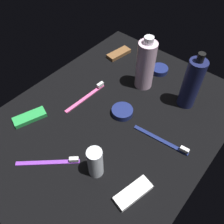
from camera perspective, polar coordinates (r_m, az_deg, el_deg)
ground_plane at (r=77.53cm, az=0.00°, el=-1.71°), size 84.00×64.00×1.20cm
lotion_bottle at (r=79.03cm, az=18.78°, el=6.55°), size 5.70×5.70×20.57cm
bodywash_bottle at (r=82.73cm, az=8.14°, el=11.26°), size 6.39×6.39×19.88cm
deodorant_stick at (r=62.50cm, az=-4.08°, el=-12.14°), size 4.10×4.10×10.16cm
toothbrush_purple at (r=69.63cm, az=-14.46°, el=-11.63°), size 13.14×14.00×2.10cm
toothbrush_pink at (r=83.42cm, az=-5.94°, el=4.00°), size 18.03×1.95×2.10cm
toothbrush_navy at (r=72.75cm, az=12.49°, el=-6.88°), size 3.21×18.02×2.10cm
snack_bar_green at (r=80.84cm, az=-19.36°, el=-1.20°), size 11.14×7.16×1.50cm
snack_bar_brown at (r=101.45cm, az=1.65°, el=14.02°), size 10.90×5.58×1.50cm
snack_bar_white at (r=63.89cm, az=5.15°, el=-18.97°), size 11.03×6.22×1.50cm
cream_tin_left at (r=77.54cm, az=2.51°, el=0.12°), size 7.10×7.10×2.02cm
cream_tin_right at (r=94.60cm, az=11.45°, el=10.05°), size 6.51×6.51×1.95cm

